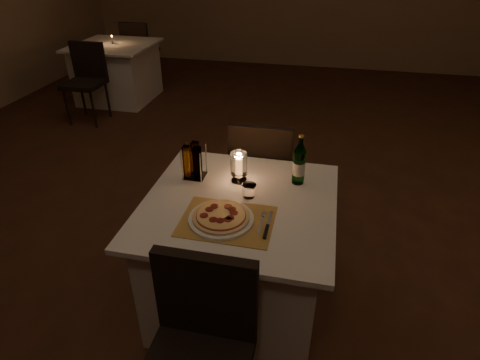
% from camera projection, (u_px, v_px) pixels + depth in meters
% --- Properties ---
extents(floor, '(8.00, 10.00, 0.02)m').
position_uv_depth(floor, '(283.00, 262.00, 2.79)').
color(floor, '#452516').
rests_on(floor, ground).
extents(main_table, '(1.00, 1.00, 0.74)m').
position_uv_depth(main_table, '(239.00, 254.00, 2.29)').
color(main_table, silver).
rests_on(main_table, ground).
extents(chair_near, '(0.42, 0.42, 0.90)m').
position_uv_depth(chair_near, '(200.00, 339.00, 1.60)').
color(chair_near, black).
rests_on(chair_near, ground).
extents(chair_far, '(0.42, 0.42, 0.90)m').
position_uv_depth(chair_far, '(262.00, 168.00, 2.79)').
color(chair_far, black).
rests_on(chair_far, ground).
extents(placemat, '(0.45, 0.34, 0.00)m').
position_uv_depth(placemat, '(227.00, 221.00, 1.95)').
color(placemat, '#B4873E').
rests_on(placemat, main_table).
extents(plate, '(0.32, 0.32, 0.01)m').
position_uv_depth(plate, '(221.00, 219.00, 1.95)').
color(plate, white).
rests_on(plate, placemat).
extents(pizza, '(0.28, 0.28, 0.02)m').
position_uv_depth(pizza, '(221.00, 216.00, 1.94)').
color(pizza, '#D8B77F').
rests_on(pizza, plate).
extents(fork, '(0.02, 0.18, 0.00)m').
position_uv_depth(fork, '(262.00, 221.00, 1.94)').
color(fork, silver).
rests_on(fork, placemat).
extents(knife, '(0.02, 0.22, 0.01)m').
position_uv_depth(knife, '(267.00, 229.00, 1.89)').
color(knife, black).
rests_on(knife, placemat).
extents(tumbler, '(0.08, 0.08, 0.08)m').
position_uv_depth(tumbler, '(249.00, 191.00, 2.11)').
color(tumbler, white).
rests_on(tumbler, main_table).
extents(water_bottle, '(0.07, 0.07, 0.29)m').
position_uv_depth(water_bottle, '(299.00, 164.00, 2.20)').
color(water_bottle, '#549952').
rests_on(water_bottle, main_table).
extents(hurricane_candle, '(0.09, 0.09, 0.18)m').
position_uv_depth(hurricane_candle, '(239.00, 165.00, 2.22)').
color(hurricane_candle, white).
rests_on(hurricane_candle, main_table).
extents(cruet_caddy, '(0.12, 0.12, 0.21)m').
position_uv_depth(cruet_caddy, '(194.00, 163.00, 2.26)').
color(cruet_caddy, white).
rests_on(cruet_caddy, main_table).
extents(neighbor_table_left, '(1.00, 1.00, 0.74)m').
position_uv_depth(neighbor_table_left, '(117.00, 72.00, 5.39)').
color(neighbor_table_left, silver).
rests_on(neighbor_table_left, ground).
extents(neighbor_chair_la, '(0.42, 0.42, 0.90)m').
position_uv_depth(neighbor_chair_la, '(86.00, 74.00, 4.70)').
color(neighbor_chair_la, black).
rests_on(neighbor_chair_la, ground).
extents(neighbor_chair_lb, '(0.42, 0.42, 0.90)m').
position_uv_depth(neighbor_chair_lb, '(138.00, 47.00, 5.89)').
color(neighbor_chair_lb, black).
rests_on(neighbor_chair_lb, ground).
extents(neighbor_candle_left, '(0.03, 0.03, 0.11)m').
position_uv_depth(neighbor_candle_left, '(112.00, 40.00, 5.17)').
color(neighbor_candle_left, white).
rests_on(neighbor_candle_left, neighbor_table_left).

